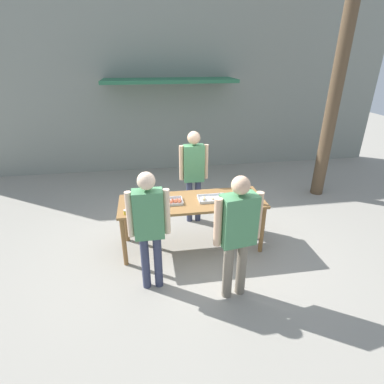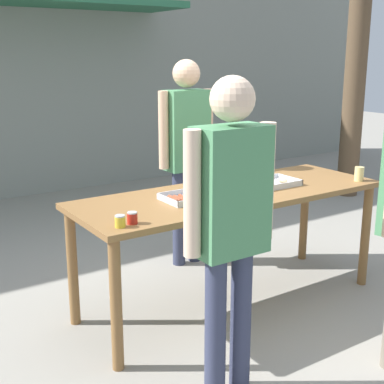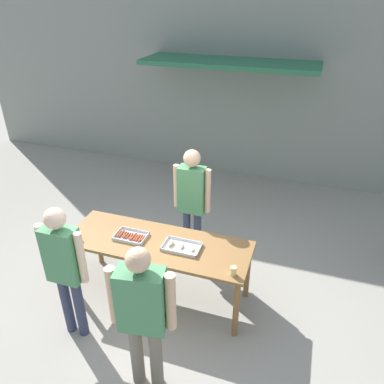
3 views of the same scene
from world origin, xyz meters
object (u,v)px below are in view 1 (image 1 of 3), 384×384
at_px(person_customer_holding_hotdog, 149,222).
at_px(utility_pole, 349,21).
at_px(food_tray_sausages, 170,202).
at_px(condiment_jar_mustard, 126,212).
at_px(beer_cup, 260,201).
at_px(condiment_jar_ketchup, 132,211).
at_px(person_server_behind_table, 194,169).
at_px(person_customer_with_cup, 238,229).
at_px(food_tray_buns, 211,199).

distance_m(person_customer_holding_hotdog, utility_pole, 5.31).
xyz_separation_m(food_tray_sausages, condiment_jar_mustard, (-0.67, -0.27, 0.02)).
bearing_deg(beer_cup, person_customer_holding_hotdog, -160.93).
bearing_deg(food_tray_sausages, person_customer_holding_hotdog, -111.92).
bearing_deg(condiment_jar_ketchup, person_server_behind_table, 45.33).
distance_m(beer_cup, person_server_behind_table, 1.42).
height_order(food_tray_sausages, condiment_jar_ketchup, condiment_jar_ketchup).
height_order(food_tray_sausages, person_server_behind_table, person_server_behind_table).
xyz_separation_m(food_tray_sausages, person_server_behind_table, (0.51, 0.86, 0.20)).
distance_m(condiment_jar_mustard, person_customer_with_cup, 1.67).
bearing_deg(food_tray_buns, food_tray_sausages, -179.87).
xyz_separation_m(condiment_jar_mustard, beer_cup, (2.04, 0.01, 0.02)).
relative_size(person_customer_with_cup, utility_pole, 0.25).
bearing_deg(condiment_jar_mustard, condiment_jar_ketchup, 12.04).
height_order(food_tray_sausages, utility_pole, utility_pole).
distance_m(food_tray_sausages, person_server_behind_table, 1.02).
xyz_separation_m(person_customer_holding_hotdog, utility_pole, (3.93, 2.54, 2.51)).
bearing_deg(person_server_behind_table, person_customer_with_cup, -83.84).
height_order(food_tray_sausages, person_customer_with_cup, person_customer_with_cup).
height_order(condiment_jar_ketchup, person_server_behind_table, person_server_behind_table).
distance_m(food_tray_sausages, condiment_jar_mustard, 0.73).
height_order(food_tray_buns, beer_cup, beer_cup).
relative_size(condiment_jar_ketchup, beer_cup, 0.64).
distance_m(condiment_jar_ketchup, utility_pole, 5.31).
bearing_deg(person_customer_holding_hotdog, food_tray_sausages, -112.21).
distance_m(food_tray_sausages, person_customer_holding_hotdog, 0.94).
relative_size(condiment_jar_ketchup, utility_pole, 0.01).
xyz_separation_m(person_customer_holding_hotdog, person_customer_with_cup, (1.07, -0.33, -0.01)).
height_order(condiment_jar_mustard, utility_pole, utility_pole).
distance_m(food_tray_buns, utility_pole, 4.30).
distance_m(condiment_jar_ketchup, person_server_behind_table, 1.58).
xyz_separation_m(food_tray_buns, beer_cup, (0.70, -0.27, 0.04)).
relative_size(food_tray_buns, person_customer_with_cup, 0.26).
xyz_separation_m(food_tray_sausages, beer_cup, (1.37, -0.27, 0.04)).
xyz_separation_m(food_tray_buns, condiment_jar_ketchup, (-1.25, -0.25, 0.02)).
distance_m(condiment_jar_mustard, utility_pole, 5.38).
bearing_deg(food_tray_buns, person_server_behind_table, 99.69).
relative_size(food_tray_sausages, condiment_jar_mustard, 5.63).
bearing_deg(beer_cup, condiment_jar_mustard, -179.86).
relative_size(food_tray_buns, condiment_jar_mustard, 6.45).
xyz_separation_m(food_tray_buns, person_customer_holding_hotdog, (-1.01, -0.86, 0.16)).
distance_m(condiment_jar_mustard, condiment_jar_ketchup, 0.09).
bearing_deg(person_customer_with_cup, food_tray_sausages, -67.98).
height_order(food_tray_buns, person_customer_with_cup, person_customer_with_cup).
height_order(beer_cup, person_customer_holding_hotdog, person_customer_holding_hotdog).
bearing_deg(person_customer_with_cup, person_customer_holding_hotdog, -26.34).
bearing_deg(person_server_behind_table, utility_pole, 15.29).
distance_m(food_tray_buns, condiment_jar_ketchup, 1.27).
distance_m(food_tray_buns, person_customer_with_cup, 1.20).
xyz_separation_m(condiment_jar_ketchup, utility_pole, (4.17, 1.93, 2.65)).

